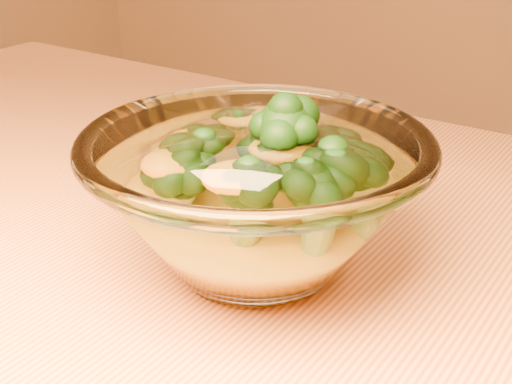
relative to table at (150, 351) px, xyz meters
The scene contains 4 objects.
table is the anchor object (origin of this frame).
glass_bowl 0.18m from the table, 13.33° to the left, with size 0.24×0.24×0.11m.
cheese_sauce 0.16m from the table, 13.33° to the left, with size 0.14×0.14×0.04m, color #F4B114.
broccoli_heap 0.20m from the table, 20.74° to the left, with size 0.15×0.16×0.09m.
Camera 1 is at (0.34, -0.34, 1.02)m, focal length 50.00 mm.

